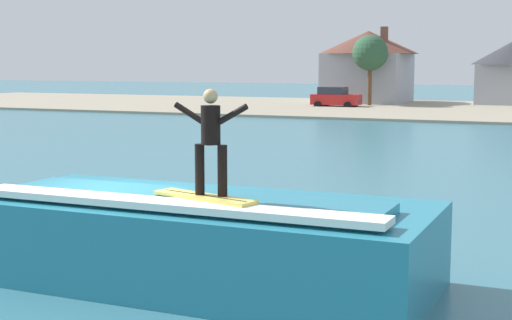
{
  "coord_description": "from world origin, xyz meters",
  "views": [
    {
      "loc": [
        7.97,
        -11.6,
        3.87
      ],
      "look_at": [
        1.76,
        2.49,
        1.91
      ],
      "focal_mm": 53.21,
      "sensor_mm": 36.0,
      "label": 1
    }
  ],
  "objects": [
    {
      "name": "surfer",
      "position": [
        2.34,
        -0.65,
        2.7
      ],
      "size": [
        1.33,
        0.32,
        1.75
      ],
      "color": "black",
      "rests_on": "surfboard"
    },
    {
      "name": "car_near_shore",
      "position": [
        -12.44,
        51.89,
        0.95
      ],
      "size": [
        4.14,
        2.3,
        1.86
      ],
      "color": "red",
      "rests_on": "ground_plane"
    },
    {
      "name": "wave_crest",
      "position": [
        1.76,
        0.01,
        0.78
      ],
      "size": [
        8.18,
        3.47,
        1.66
      ],
      "color": "teal",
      "rests_on": "ground_plane"
    },
    {
      "name": "house_with_chimney",
      "position": [
        -11.76,
        59.84,
        3.88
      ],
      "size": [
        9.55,
        9.55,
        7.3
      ],
      "color": "#9EA3AD",
      "rests_on": "ground_plane"
    },
    {
      "name": "tree_tall_bare",
      "position": [
        -10.13,
        54.62,
        4.78
      ],
      "size": [
        3.17,
        3.17,
        6.42
      ],
      "color": "brown",
      "rests_on": "ground_plane"
    },
    {
      "name": "shoreline_bank",
      "position": [
        0.0,
        52.25,
        0.09
      ],
      "size": [
        120.0,
        27.24,
        0.18
      ],
      "color": "gray",
      "rests_on": "ground_plane"
    },
    {
      "name": "surfboard",
      "position": [
        2.23,
        -0.69,
        1.69
      ],
      "size": [
        2.02,
        0.94,
        0.06
      ],
      "color": "#EAD159",
      "rests_on": "wave_crest"
    },
    {
      "name": "ground_plane",
      "position": [
        0.0,
        0.0,
        0.0
      ],
      "size": [
        260.0,
        260.0,
        0.0
      ],
      "primitive_type": "plane",
      "color": "#346C7C"
    }
  ]
}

